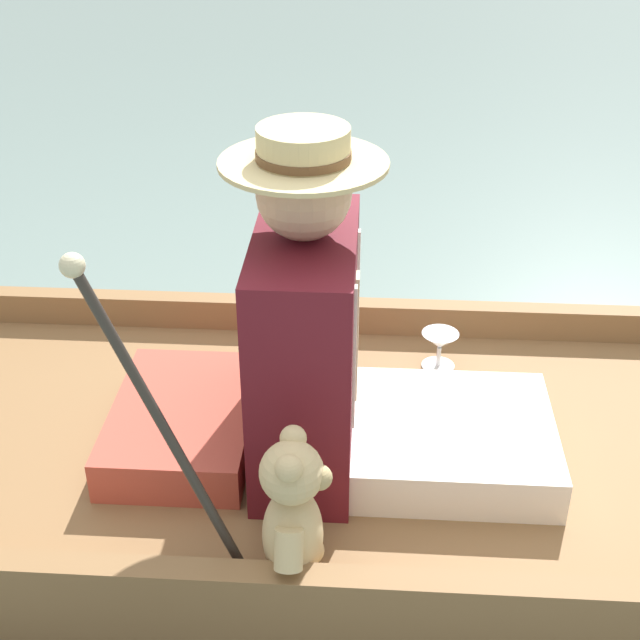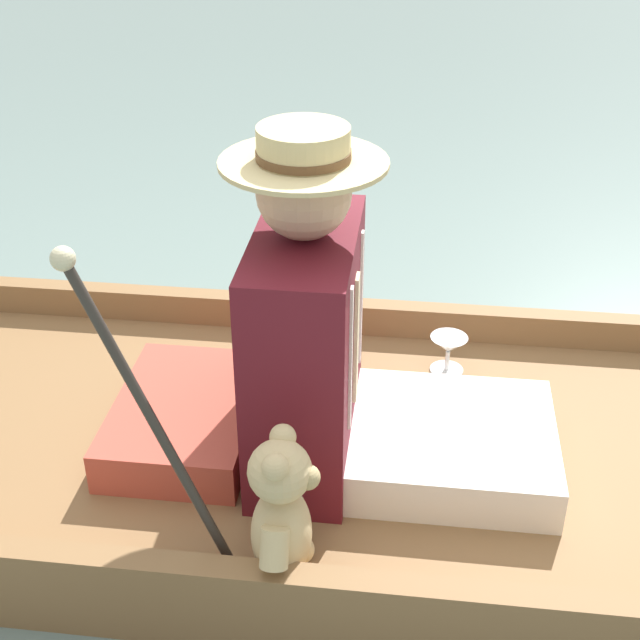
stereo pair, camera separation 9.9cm
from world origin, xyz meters
name	(u,v)px [view 2 (the right image)]	position (x,y,z in m)	size (l,w,h in m)	color
ground_plane	(348,476)	(0.00, 0.00, 0.00)	(16.00, 16.00, 0.00)	slate
punt_boat	(348,456)	(0.00, 0.00, 0.06)	(1.12, 2.68, 0.20)	brown
seat_cushion	(187,418)	(0.02, -0.40, 0.16)	(0.48, 0.34, 0.11)	#B24738
seated_person	(341,355)	(0.05, -0.02, 0.40)	(0.48, 0.76, 0.81)	white
teddy_bear	(282,514)	(0.44, -0.09, 0.27)	(0.24, 0.14, 0.34)	tan
wine_glass	(448,347)	(-0.34, 0.24, 0.19)	(0.10, 0.10, 0.11)	silver
walking_cane	(140,397)	(0.46, -0.35, 0.54)	(0.04, 0.30, 0.73)	#2D2823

